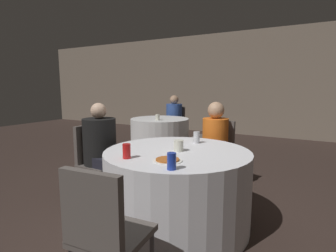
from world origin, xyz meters
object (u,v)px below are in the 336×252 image
chair_near_west (95,156)px  table_far (160,137)px  pizza_plate_near (168,160)px  soda_can_blue (172,161)px  table_near (177,188)px  person_orange_shirt (213,148)px  person_blue_shirt (173,121)px  soda_can_silver (197,137)px  chair_far_east (210,132)px  chair_near_south (103,227)px  person_black_shirt (104,152)px  chair_far_north (175,123)px  soda_can_red (127,151)px  chair_near_north (217,148)px

chair_near_west → table_far: bearing=-168.1°
pizza_plate_near → soda_can_blue: bearing=-53.2°
table_near → chair_near_west: (-1.09, 0.04, 0.16)m
person_orange_shirt → person_blue_shirt: size_ratio=0.99×
chair_near_west → soda_can_silver: size_ratio=7.18×
table_near → person_orange_shirt: person_orange_shirt is taller
table_near → pizza_plate_near: (0.09, -0.34, 0.37)m
soda_can_silver → soda_can_blue: bearing=-77.9°
chair_near_west → chair_far_east: (0.60, 2.18, 0.00)m
chair_near_south → person_black_shirt: size_ratio=0.77×
soda_can_silver → chair_near_west: bearing=-162.5°
person_orange_shirt → pizza_plate_near: bearing=94.5°
chair_far_north → chair_far_east: (1.11, -0.80, 0.00)m
chair_far_east → person_black_shirt: size_ratio=0.77×
chair_near_south → person_blue_shirt: size_ratio=0.77×
soda_can_red → soda_can_blue: size_ratio=1.00×
chair_near_west → chair_far_east: bearing=166.8°
table_far → chair_near_south: chair_near_south is taller
table_far → soda_can_red: soda_can_red is taller
pizza_plate_near → chair_far_north: bearing=116.6°
table_far → pizza_plate_near: (1.53, -2.42, 0.37)m
table_far → soda_can_blue: soda_can_blue is taller
chair_near_west → pizza_plate_near: chair_near_west is taller
person_orange_shirt → person_blue_shirt: bearing=-49.3°
soda_can_silver → soda_can_blue: size_ratio=1.00×
chair_far_east → soda_can_red: 2.68m
table_near → chair_far_east: bearing=102.4°
chair_near_south → person_orange_shirt: size_ratio=0.78×
chair_near_south → pizza_plate_near: size_ratio=3.73×
table_near → person_blue_shirt: size_ratio=1.19×
chair_far_east → chair_near_south: bearing=-178.5°
table_near → chair_near_south: chair_near_south is taller
chair_near_west → person_black_shirt: (0.15, -0.01, 0.06)m
chair_near_west → person_blue_shirt: (-0.48, 2.83, 0.05)m
person_black_shirt → soda_can_red: (0.69, -0.47, 0.20)m
pizza_plate_near → soda_can_blue: soda_can_blue is taller
soda_can_silver → chair_near_south: bearing=-87.6°
chair_near_south → table_far: bearing=111.0°
person_blue_shirt → pizza_plate_near: (1.66, -3.21, 0.15)m
pizza_plate_near → soda_can_red: (-0.33, -0.10, 0.05)m
chair_near_north → soda_can_red: bearing=81.5°
chair_near_south → chair_far_north: 4.44m
person_orange_shirt → soda_can_silver: person_orange_shirt is taller
chair_near_north → person_blue_shirt: size_ratio=0.77×
soda_can_red → soda_can_blue: same height
person_orange_shirt → chair_far_north: bearing=-51.0°
chair_near_west → soda_can_red: chair_near_west is taller
table_far → chair_near_north: size_ratio=1.25×
chair_near_south → person_orange_shirt: 2.01m
chair_far_east → person_blue_shirt: bearing=50.6°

